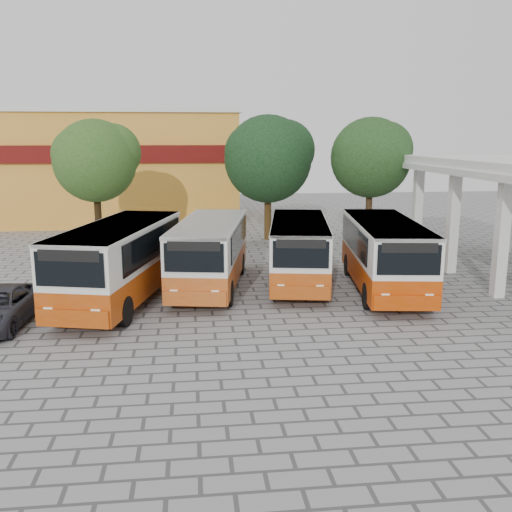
{
  "coord_description": "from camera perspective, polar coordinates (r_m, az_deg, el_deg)",
  "views": [
    {
      "loc": [
        -4.42,
        -19.29,
        6.41
      ],
      "look_at": [
        -1.79,
        3.85,
        1.5
      ],
      "focal_mm": 40.0,
      "sensor_mm": 36.0,
      "label": 1
    }
  ],
  "objects": [
    {
      "name": "shophouse_block",
      "position": [
        45.8,
        -14.91,
        8.7
      ],
      "size": [
        20.4,
        10.4,
        8.3
      ],
      "color": "gold",
      "rests_on": "ground"
    },
    {
      "name": "tree_right",
      "position": [
        33.99,
        11.5,
        9.87
      ],
      "size": [
        4.84,
        4.61,
        7.5
      ],
      "color": "#402A18",
      "rests_on": "ground"
    },
    {
      "name": "bus_far_right",
      "position": [
        24.34,
        12.74,
        0.48
      ],
      "size": [
        3.56,
        8.48,
        2.96
      ],
      "rotation": [
        0.0,
        0.0,
        -0.13
      ],
      "color": "#B13300",
      "rests_on": "ground"
    },
    {
      "name": "tree_middle",
      "position": [
        35.63,
        1.31,
        9.96
      ],
      "size": [
        5.66,
        5.39,
        7.72
      ],
      "color": "#4B3215",
      "rests_on": "ground"
    },
    {
      "name": "bus_far_left",
      "position": [
        22.68,
        -13.49,
        -0.21
      ],
      "size": [
        4.56,
        8.99,
        3.08
      ],
      "rotation": [
        0.0,
        0.0,
        -0.24
      ],
      "color": "#A63A06",
      "rests_on": "ground"
    },
    {
      "name": "ground",
      "position": [
        20.8,
        6.14,
        -6.11
      ],
      "size": [
        90.0,
        90.0,
        0.0
      ],
      "primitive_type": "plane",
      "color": "gray",
      "rests_on": "ground"
    },
    {
      "name": "bus_centre_right",
      "position": [
        25.03,
        4.31,
        0.86
      ],
      "size": [
        3.65,
        8.12,
        2.81
      ],
      "rotation": [
        0.0,
        0.0,
        -0.17
      ],
      "color": "#A53F0A",
      "rests_on": "ground"
    },
    {
      "name": "tree_left",
      "position": [
        32.63,
        -15.71,
        9.4
      ],
      "size": [
        4.72,
        4.5,
        7.34
      ],
      "color": "black",
      "rests_on": "ground"
    },
    {
      "name": "bus_centre_left",
      "position": [
        24.3,
        -4.62,
        0.63
      ],
      "size": [
        3.8,
        8.37,
        2.89
      ],
      "rotation": [
        0.0,
        0.0,
        -0.18
      ],
      "color": "#B44D15",
      "rests_on": "ground"
    }
  ]
}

